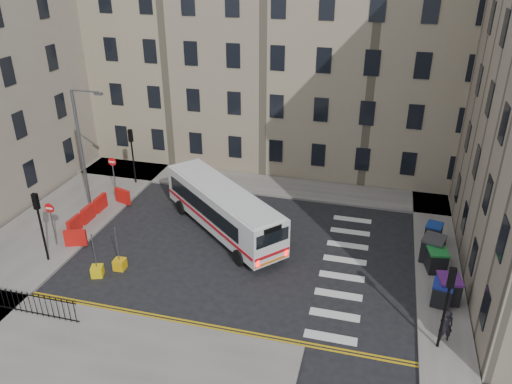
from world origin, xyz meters
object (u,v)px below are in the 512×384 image
at_px(streetlamp, 81,150).
at_px(bus, 223,208).
at_px(wheelie_bin_c, 436,260).
at_px(wheelie_bin_d, 433,249).
at_px(pedestrian, 446,326).
at_px(wheelie_bin_a, 442,293).
at_px(bollard_yellow, 120,264).
at_px(bollard_chevron, 97,271).
at_px(wheelie_bin_b, 448,289).
at_px(wheelie_bin_e, 433,233).

bearing_deg(streetlamp, bus, -1.67).
xyz_separation_m(bus, wheelie_bin_c, (12.41, -1.24, -0.85)).
distance_m(bus, wheelie_bin_d, 12.27).
distance_m(wheelie_bin_d, pedestrian, 6.47).
height_order(streetlamp, wheelie_bin_d, streetlamp).
bearing_deg(wheelie_bin_c, wheelie_bin_a, -99.07).
distance_m(bollard_yellow, bollard_chevron, 1.22).
xyz_separation_m(wheelie_bin_c, pedestrian, (0.07, -5.49, 0.18)).
distance_m(streetlamp, wheelie_bin_c, 22.14).
height_order(wheelie_bin_b, wheelie_bin_c, wheelie_bin_b).
bearing_deg(bus, wheelie_bin_a, -67.01).
bearing_deg(wheelie_bin_a, wheelie_bin_d, 103.29).
xyz_separation_m(bus, wheelie_bin_a, (12.50, -4.11, -0.88)).
bearing_deg(wheelie_bin_b, wheelie_bin_d, 89.80).
bearing_deg(wheelie_bin_a, bus, 171.20).
distance_m(bus, wheelie_bin_a, 13.19).
relative_size(bus, wheelie_bin_e, 7.68).
bearing_deg(streetlamp, wheelie_bin_e, 4.04).
height_order(bus, pedestrian, bus).
xyz_separation_m(wheelie_bin_c, bollard_chevron, (-17.43, -4.96, -0.48)).
bearing_deg(bus, wheelie_bin_d, -50.05).
xyz_separation_m(wheelie_bin_d, bollard_yellow, (-16.42, -5.05, -0.57)).
relative_size(wheelie_bin_a, wheelie_bin_d, 0.77).
height_order(wheelie_bin_b, wheelie_bin_e, wheelie_bin_b).
bearing_deg(wheelie_bin_c, streetlamp, 165.07).
height_order(streetlamp, bollard_yellow, streetlamp).
bearing_deg(bollard_yellow, wheelie_bin_b, 5.19).
bearing_deg(wheelie_bin_b, wheelie_bin_c, 89.55).
xyz_separation_m(pedestrian, bollard_yellow, (-16.66, 1.42, -0.66)).
distance_m(wheelie_bin_b, bollard_yellow, 17.06).
xyz_separation_m(wheelie_bin_a, pedestrian, (-0.02, -2.62, 0.21)).
bearing_deg(wheelie_bin_b, streetlamp, 160.45).
bearing_deg(wheelie_bin_e, bollard_yellow, -141.77).
bearing_deg(wheelie_bin_d, bus, -164.24).
bearing_deg(streetlamp, wheelie_bin_a, -11.33).
height_order(wheelie_bin_a, wheelie_bin_c, wheelie_bin_c).
xyz_separation_m(wheelie_bin_c, wheelie_bin_d, (-0.17, 0.98, 0.09)).
relative_size(bus, pedestrian, 5.76).
distance_m(wheelie_bin_b, wheelie_bin_c, 2.56).
height_order(streetlamp, wheelie_bin_b, streetlamp).
xyz_separation_m(wheelie_bin_c, wheelie_bin_e, (0.01, 3.05, -0.06)).
relative_size(streetlamp, wheelie_bin_b, 5.97).
bearing_deg(bollard_yellow, wheelie_bin_e, 23.25).
bearing_deg(wheelie_bin_e, wheelie_bin_b, -71.10).
xyz_separation_m(streetlamp, wheelie_bin_b, (22.19, -4.05, -3.51)).
height_order(wheelie_bin_c, bollard_chevron, wheelie_bin_c).
bearing_deg(wheelie_bin_d, wheelie_bin_b, -63.98).
distance_m(streetlamp, bus, 9.78).
bearing_deg(wheelie_bin_b, pedestrian, -105.36).
bearing_deg(pedestrian, bollard_yellow, -14.32).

